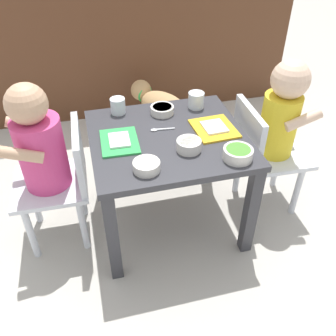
{
  "coord_description": "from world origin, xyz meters",
  "views": [
    {
      "loc": [
        -0.29,
        -1.13,
        1.21
      ],
      "look_at": [
        0.0,
        0.0,
        0.29
      ],
      "focal_mm": 39.19,
      "sensor_mm": 36.0,
      "label": 1
    }
  ],
  "objects_px": {
    "food_tray_right": "(214,128)",
    "veggie_bowl_near": "(189,145)",
    "veggie_bowl_far": "(238,153)",
    "food_tray_left": "(119,141)",
    "water_cup_left": "(118,107)",
    "seated_child_left": "(44,151)",
    "cereal_bowl_right_side": "(162,110)",
    "dining_table": "(168,152)",
    "water_cup_right": "(196,101)",
    "seated_child_right": "(277,122)",
    "dog": "(161,107)",
    "spoon_by_left_tray": "(160,129)",
    "cereal_bowl_left_side": "(147,166)"
  },
  "relations": [
    {
      "from": "food_tray_left",
      "to": "water_cup_left",
      "type": "bearing_deg",
      "value": 82.56
    },
    {
      "from": "food_tray_left",
      "to": "cereal_bowl_right_side",
      "type": "relative_size",
      "value": 1.9
    },
    {
      "from": "water_cup_left",
      "to": "dining_table",
      "type": "bearing_deg",
      "value": -54.64
    },
    {
      "from": "cereal_bowl_left_side",
      "to": "spoon_by_left_tray",
      "type": "height_order",
      "value": "cereal_bowl_left_side"
    },
    {
      "from": "water_cup_right",
      "to": "veggie_bowl_far",
      "type": "height_order",
      "value": "water_cup_right"
    },
    {
      "from": "seated_child_left",
      "to": "dog",
      "type": "distance_m",
      "value": 0.9
    },
    {
      "from": "dog",
      "to": "water_cup_right",
      "type": "relative_size",
      "value": 6.36
    },
    {
      "from": "food_tray_right",
      "to": "seated_child_right",
      "type": "bearing_deg",
      "value": -0.53
    },
    {
      "from": "cereal_bowl_left_side",
      "to": "veggie_bowl_near",
      "type": "bearing_deg",
      "value": 24.63
    },
    {
      "from": "dining_table",
      "to": "veggie_bowl_near",
      "type": "relative_size",
      "value": 6.6
    },
    {
      "from": "dog",
      "to": "seated_child_right",
      "type": "bearing_deg",
      "value": -63.85
    },
    {
      "from": "dog",
      "to": "veggie_bowl_near",
      "type": "height_order",
      "value": "veggie_bowl_near"
    },
    {
      "from": "dining_table",
      "to": "water_cup_right",
      "type": "bearing_deg",
      "value": 47.77
    },
    {
      "from": "dining_table",
      "to": "cereal_bowl_right_side",
      "type": "distance_m",
      "value": 0.2
    },
    {
      "from": "seated_child_left",
      "to": "food_tray_right",
      "type": "distance_m",
      "value": 0.64
    },
    {
      "from": "dog",
      "to": "veggie_bowl_near",
      "type": "relative_size",
      "value": 4.77
    },
    {
      "from": "seated_child_right",
      "to": "water_cup_left",
      "type": "xyz_separation_m",
      "value": [
        -0.61,
        0.22,
        0.04
      ]
    },
    {
      "from": "food_tray_right",
      "to": "water_cup_right",
      "type": "height_order",
      "value": "water_cup_right"
    },
    {
      "from": "dining_table",
      "to": "food_tray_left",
      "type": "xyz_separation_m",
      "value": [
        -0.19,
        0.0,
        0.08
      ]
    },
    {
      "from": "dining_table",
      "to": "seated_child_right",
      "type": "bearing_deg",
      "value": 0.17
    },
    {
      "from": "water_cup_left",
      "to": "water_cup_right",
      "type": "distance_m",
      "value": 0.33
    },
    {
      "from": "dog",
      "to": "food_tray_right",
      "type": "relative_size",
      "value": 2.33
    },
    {
      "from": "food_tray_left",
      "to": "water_cup_left",
      "type": "distance_m",
      "value": 0.22
    },
    {
      "from": "water_cup_left",
      "to": "dog",
      "type": "bearing_deg",
      "value": 57.21
    },
    {
      "from": "veggie_bowl_near",
      "to": "water_cup_right",
      "type": "bearing_deg",
      "value": 67.68
    },
    {
      "from": "seated_child_left",
      "to": "veggie_bowl_far",
      "type": "xyz_separation_m",
      "value": [
        0.65,
        -0.23,
        0.03
      ]
    },
    {
      "from": "veggie_bowl_far",
      "to": "spoon_by_left_tray",
      "type": "height_order",
      "value": "veggie_bowl_far"
    },
    {
      "from": "water_cup_right",
      "to": "dining_table",
      "type": "bearing_deg",
      "value": -132.23
    },
    {
      "from": "food_tray_right",
      "to": "veggie_bowl_far",
      "type": "relative_size",
      "value": 1.76
    },
    {
      "from": "dining_table",
      "to": "dog",
      "type": "distance_m",
      "value": 0.7
    },
    {
      "from": "dining_table",
      "to": "food_tray_left",
      "type": "bearing_deg",
      "value": 178.79
    },
    {
      "from": "cereal_bowl_left_side",
      "to": "water_cup_right",
      "type": "bearing_deg",
      "value": 52.02
    },
    {
      "from": "food_tray_right",
      "to": "veggie_bowl_near",
      "type": "bearing_deg",
      "value": -140.65
    },
    {
      "from": "food_tray_left",
      "to": "cereal_bowl_left_side",
      "type": "distance_m",
      "value": 0.2
    },
    {
      "from": "food_tray_left",
      "to": "spoon_by_left_tray",
      "type": "bearing_deg",
      "value": 14.48
    },
    {
      "from": "veggie_bowl_near",
      "to": "veggie_bowl_far",
      "type": "relative_size",
      "value": 0.86
    },
    {
      "from": "dining_table",
      "to": "water_cup_left",
      "type": "bearing_deg",
      "value": 125.36
    },
    {
      "from": "seated_child_left",
      "to": "dog",
      "type": "height_order",
      "value": "seated_child_left"
    },
    {
      "from": "dining_table",
      "to": "seated_child_left",
      "type": "xyz_separation_m",
      "value": [
        -0.46,
        0.03,
        0.07
      ]
    },
    {
      "from": "dining_table",
      "to": "spoon_by_left_tray",
      "type": "distance_m",
      "value": 0.09
    },
    {
      "from": "dog",
      "to": "water_cup_right",
      "type": "distance_m",
      "value": 0.55
    },
    {
      "from": "water_cup_right",
      "to": "spoon_by_left_tray",
      "type": "height_order",
      "value": "water_cup_right"
    },
    {
      "from": "dining_table",
      "to": "water_cup_right",
      "type": "distance_m",
      "value": 0.27
    },
    {
      "from": "seated_child_left",
      "to": "cereal_bowl_right_side",
      "type": "distance_m",
      "value": 0.5
    },
    {
      "from": "veggie_bowl_far",
      "to": "seated_child_left",
      "type": "bearing_deg",
      "value": 160.93
    },
    {
      "from": "dog",
      "to": "spoon_by_left_tray",
      "type": "xyz_separation_m",
      "value": [
        -0.15,
        -0.62,
        0.25
      ]
    },
    {
      "from": "food_tray_right",
      "to": "dining_table",
      "type": "bearing_deg",
      "value": -178.79
    },
    {
      "from": "cereal_bowl_right_side",
      "to": "veggie_bowl_far",
      "type": "xyz_separation_m",
      "value": [
        0.18,
        -0.37,
        0.0
      ]
    },
    {
      "from": "veggie_bowl_near",
      "to": "seated_child_right",
      "type": "bearing_deg",
      "value": 14.99
    },
    {
      "from": "seated_child_left",
      "to": "water_cup_left",
      "type": "height_order",
      "value": "seated_child_left"
    }
  ]
}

